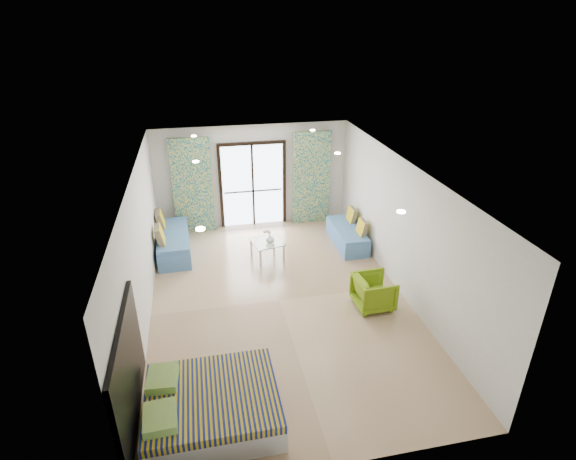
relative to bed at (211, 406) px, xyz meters
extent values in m
cube|color=black|center=(1.48, 6.41, 1.97)|extent=(1.76, 0.08, 0.08)
cube|color=black|center=(0.64, 6.41, 0.83)|extent=(0.08, 0.08, 2.20)
cube|color=black|center=(2.32, 6.41, 0.83)|extent=(0.08, 0.08, 2.20)
cube|color=black|center=(1.48, 6.41, 0.83)|extent=(0.05, 0.06, 2.20)
cube|color=#595451|center=(1.48, 6.43, 0.68)|extent=(1.52, 0.03, 0.04)
cube|color=silver|center=(-0.07, 6.27, 0.98)|extent=(1.00, 0.10, 2.50)
cube|color=silver|center=(3.03, 6.27, 0.98)|extent=(1.00, 0.10, 2.50)
cylinder|color=#FFE0B2|center=(0.08, 0.70, 2.40)|extent=(0.12, 0.12, 0.02)
cylinder|color=#FFE0B2|center=(2.88, 0.70, 2.40)|extent=(0.12, 0.12, 0.02)
cylinder|color=#FFE0B2|center=(0.08, 3.70, 2.40)|extent=(0.12, 0.12, 0.02)
cylinder|color=#FFE0B2|center=(2.88, 3.70, 2.40)|extent=(0.12, 0.12, 0.02)
cylinder|color=#FFE0B2|center=(0.08, 5.70, 2.40)|extent=(0.12, 0.12, 0.02)
cylinder|color=#FFE0B2|center=(2.88, 5.70, 2.40)|extent=(0.12, 0.12, 0.02)
cube|color=black|center=(-0.98, 0.00, 0.78)|extent=(0.06, 2.10, 1.50)
cube|color=silver|center=(-0.99, 1.25, 0.78)|extent=(0.02, 0.10, 0.10)
cube|color=silver|center=(0.03, 0.00, -0.08)|extent=(1.84, 1.47, 0.37)
cube|color=navy|center=(0.03, 0.00, 0.17)|extent=(1.82, 1.50, 0.14)
cube|color=teal|center=(-0.64, -0.35, 0.30)|extent=(0.44, 0.53, 0.13)
cube|color=teal|center=(-0.64, 0.35, 0.30)|extent=(0.45, 0.53, 0.13)
cube|color=#4874AC|center=(-0.62, 5.17, -0.06)|extent=(0.81, 1.92, 0.42)
cube|color=#4874AC|center=(-0.62, 5.17, 0.21)|extent=(0.79, 1.88, 0.10)
cube|color=navy|center=(-0.87, 4.72, 0.45)|extent=(0.23, 0.48, 0.44)
cube|color=navy|center=(-0.90, 5.60, 0.45)|extent=(0.23, 0.48, 0.44)
cube|color=#4874AC|center=(3.58, 4.76, -0.09)|extent=(0.63, 1.62, 0.36)
cube|color=#4874AC|center=(3.58, 4.76, 0.14)|extent=(0.62, 1.59, 0.09)
cube|color=navy|center=(3.80, 4.39, 0.35)|extent=(0.18, 0.40, 0.37)
cube|color=navy|center=(3.80, 5.14, 0.35)|extent=(0.18, 0.40, 0.37)
cylinder|color=silver|center=(1.30, 4.09, -0.05)|extent=(0.06, 0.06, 0.43)
cylinder|color=silver|center=(1.87, 4.23, -0.05)|extent=(0.06, 0.06, 0.43)
cylinder|color=silver|center=(1.17, 4.66, -0.05)|extent=(0.06, 0.06, 0.43)
cylinder|color=silver|center=(1.73, 4.79, -0.05)|extent=(0.06, 0.06, 0.43)
cube|color=#8CA59E|center=(1.52, 4.44, 0.16)|extent=(0.80, 0.80, 0.02)
sphere|color=white|center=(1.57, 4.45, 0.40)|extent=(0.08, 0.08, 0.08)
sphere|color=white|center=(1.51, 4.49, 0.42)|extent=(0.08, 0.08, 0.08)
sphere|color=white|center=(1.47, 4.43, 0.44)|extent=(0.08, 0.08, 0.08)
sphere|color=white|center=(1.53, 4.39, 0.46)|extent=(0.08, 0.08, 0.08)
imported|color=white|center=(1.58, 4.38, 0.27)|extent=(0.22, 0.23, 0.19)
imported|color=#709513|center=(3.23, 2.13, 0.10)|extent=(0.69, 0.74, 0.73)
camera|label=1|loc=(0.13, -4.68, 4.93)|focal=28.00mm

